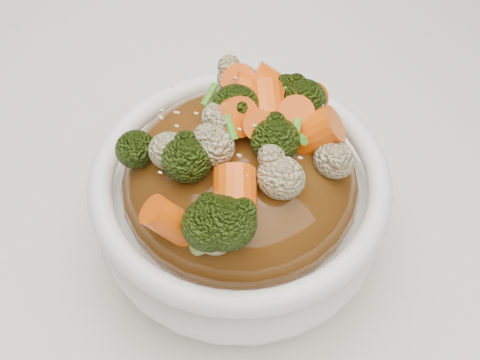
% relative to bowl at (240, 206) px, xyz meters
% --- Properties ---
extents(tablecloth, '(1.20, 0.80, 0.04)m').
position_rel_bowl_xyz_m(tablecloth, '(0.04, -0.04, -0.06)').
color(tablecloth, white).
rests_on(tablecloth, dining_table).
extents(bowl, '(0.23, 0.23, 0.08)m').
position_rel_bowl_xyz_m(bowl, '(0.00, 0.00, 0.00)').
color(bowl, white).
rests_on(bowl, tablecloth).
extents(sauce_base, '(0.18, 0.18, 0.08)m').
position_rel_bowl_xyz_m(sauce_base, '(0.00, -0.00, 0.03)').
color(sauce_base, '#522E0E').
rests_on(sauce_base, bowl).
extents(carrots, '(0.18, 0.18, 0.04)m').
position_rel_bowl_xyz_m(carrots, '(0.00, -0.00, 0.08)').
color(carrots, '#E95607').
rests_on(carrots, sauce_base).
extents(broccoli, '(0.18, 0.18, 0.04)m').
position_rel_bowl_xyz_m(broccoli, '(0.00, -0.00, 0.08)').
color(broccoli, black).
rests_on(broccoli, sauce_base).
extents(cauliflower, '(0.18, 0.18, 0.03)m').
position_rel_bowl_xyz_m(cauliflower, '(0.00, -0.00, 0.08)').
color(cauliflower, '#C5B887').
rests_on(cauliflower, sauce_base).
extents(scallions, '(0.14, 0.14, 0.02)m').
position_rel_bowl_xyz_m(scallions, '(0.00, -0.00, 0.08)').
color(scallions, '#458D20').
rests_on(scallions, sauce_base).
extents(sesame_seeds, '(0.16, 0.16, 0.01)m').
position_rel_bowl_xyz_m(sesame_seeds, '(0.00, -0.00, 0.08)').
color(sesame_seeds, beige).
rests_on(sesame_seeds, sauce_base).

